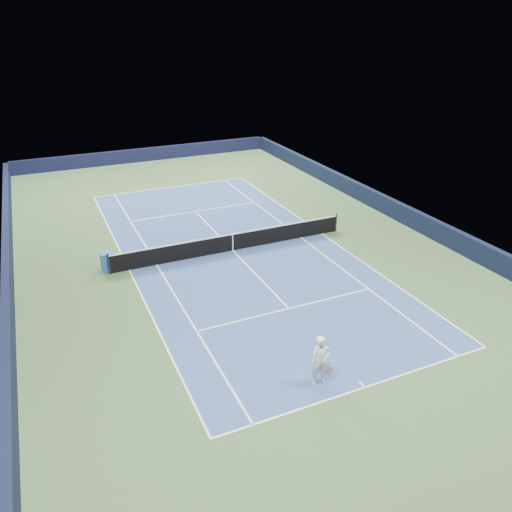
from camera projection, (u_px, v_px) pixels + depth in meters
name	position (u px, v px, depth m)	size (l,w,h in m)	color
ground	(233.00, 251.00, 26.50)	(40.00, 40.00, 0.00)	#36532D
wall_far	(146.00, 155.00, 42.52)	(22.00, 0.35, 1.10)	black
wall_right	(398.00, 211.00, 30.27)	(0.35, 40.00, 1.10)	black
wall_left	(8.00, 282.00, 22.25)	(0.35, 40.00, 1.10)	black
court_surface	(233.00, 250.00, 26.50)	(10.97, 23.77, 0.01)	navy
baseline_far	(172.00, 187.00, 36.24)	(10.97, 0.08, 0.00)	white
baseline_near	(365.00, 387.00, 16.75)	(10.97, 0.08, 0.00)	white
sideline_doubles_right	(322.00, 234.00, 28.53)	(0.08, 23.77, 0.00)	white
sideline_doubles_left	(129.00, 270.00, 24.46)	(0.08, 23.77, 0.00)	white
sideline_singles_right	(301.00, 238.00, 28.02)	(0.08, 23.77, 0.00)	white
sideline_singles_left	(157.00, 265.00, 24.97)	(0.08, 23.77, 0.00)	white
service_line_far	(195.00, 211.00, 31.74)	(8.23, 0.08, 0.00)	white
service_line_near	(289.00, 309.00, 21.25)	(8.23, 0.08, 0.00)	white
center_service_line	(233.00, 250.00, 26.50)	(0.08, 12.80, 0.00)	white
center_mark_far	(172.00, 188.00, 36.12)	(0.08, 0.30, 0.00)	white
center_mark_near	(362.00, 385.00, 16.87)	(0.08, 0.30, 0.00)	white
tennis_net	(233.00, 242.00, 26.28)	(12.90, 0.10, 1.07)	black
sponsor_cube	(108.00, 261.00, 24.21)	(0.63, 0.56, 0.99)	blue
tennis_player	(321.00, 361.00, 16.56)	(0.84, 1.28, 2.08)	white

